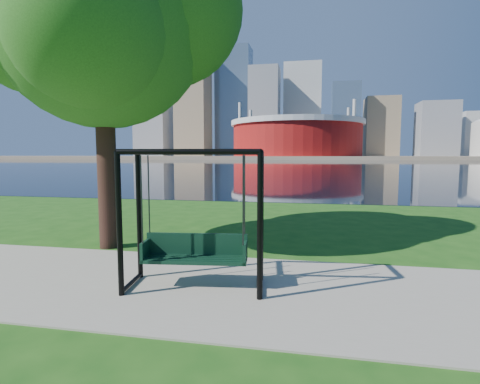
# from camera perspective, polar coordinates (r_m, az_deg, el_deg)

# --- Properties ---
(ground) EXTENTS (900.00, 900.00, 0.00)m
(ground) POSITION_cam_1_polar(r_m,az_deg,el_deg) (7.43, -0.84, -13.24)
(ground) COLOR #1E5114
(ground) RESTS_ON ground
(path) EXTENTS (120.00, 4.00, 0.03)m
(path) POSITION_cam_1_polar(r_m,az_deg,el_deg) (6.96, -1.73, -14.43)
(path) COLOR #9E937F
(path) RESTS_ON ground
(river) EXTENTS (900.00, 180.00, 0.02)m
(river) POSITION_cam_1_polar(r_m,az_deg,el_deg) (108.91, 10.52, 4.23)
(river) COLOR black
(river) RESTS_ON ground
(far_bank) EXTENTS (900.00, 228.00, 2.00)m
(far_bank) POSITION_cam_1_polar(r_m,az_deg,el_deg) (312.88, 11.05, 5.22)
(far_bank) COLOR #937F60
(far_bank) RESTS_ON ground
(stadium) EXTENTS (83.00, 83.00, 32.00)m
(stadium) POSITION_cam_1_polar(r_m,az_deg,el_deg) (242.43, 8.63, 8.32)
(stadium) COLOR maroon
(stadium) RESTS_ON far_bank
(skyline) EXTENTS (392.00, 66.00, 96.50)m
(skyline) POSITION_cam_1_polar(r_m,az_deg,el_deg) (328.03, 10.41, 11.35)
(skyline) COLOR gray
(skyline) RESTS_ON far_bank
(swing) EXTENTS (2.56, 1.35, 2.50)m
(swing) POSITION_cam_1_polar(r_m,az_deg,el_deg) (6.74, -6.91, -4.59)
(swing) COLOR black
(swing) RESTS_ON ground
(park_tree) EXTENTS (6.82, 6.16, 8.46)m
(park_tree) POSITION_cam_1_polar(r_m,az_deg,el_deg) (10.88, -20.45, 23.92)
(park_tree) COLOR black
(park_tree) RESTS_ON ground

